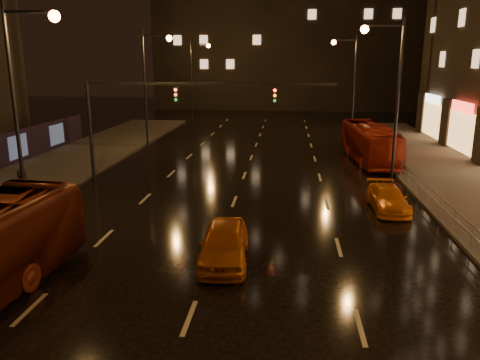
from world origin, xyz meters
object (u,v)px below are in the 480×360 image
Objects in this scene: taxi_near at (224,243)px; pedestrian_c at (23,186)px; taxi_far at (388,199)px; bus_curb at (369,143)px.

pedestrian_c is at bearing 148.43° from taxi_near.
taxi_near is 1.07× the size of taxi_far.
pedestrian_c reaches higher than taxi_far.
bus_curb is 5.57× the size of pedestrian_c.
taxi_far is at bearing -99.00° from bus_curb.
bus_curb is 2.31× the size of taxi_near.
pedestrian_c reaches higher than taxi_near.
bus_curb is 2.48× the size of taxi_far.
bus_curb reaches higher than taxi_far.
taxi_near reaches higher than taxi_far.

